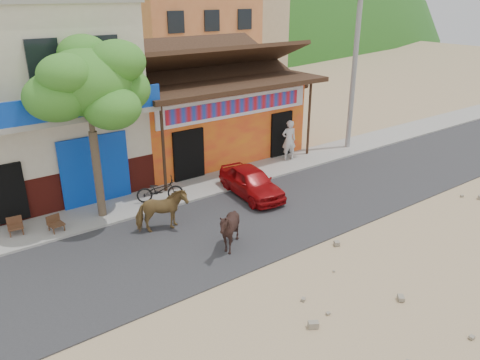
# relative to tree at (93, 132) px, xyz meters

# --- Properties ---
(ground) EXTENTS (120.00, 120.00, 0.00)m
(ground) POSITION_rel_tree_xyz_m (4.60, -5.80, -3.12)
(ground) COLOR #9E825B
(ground) RESTS_ON ground
(road) EXTENTS (60.00, 5.00, 0.04)m
(road) POSITION_rel_tree_xyz_m (4.60, -3.30, -3.10)
(road) COLOR #28282B
(road) RESTS_ON ground
(sidewalk) EXTENTS (60.00, 2.00, 0.12)m
(sidewalk) POSITION_rel_tree_xyz_m (4.60, 0.20, -3.06)
(sidewalk) COLOR gray
(sidewalk) RESTS_ON ground
(dance_club) EXTENTS (8.00, 6.00, 3.60)m
(dance_club) POSITION_rel_tree_xyz_m (6.60, 4.20, -1.32)
(dance_club) COLOR orange
(dance_club) RESTS_ON ground
(cafe_building) EXTENTS (7.00, 6.00, 7.00)m
(cafe_building) POSITION_rel_tree_xyz_m (-0.90, 4.20, 0.38)
(cafe_building) COLOR beige
(cafe_building) RESTS_ON ground
(apartment_front) EXTENTS (9.00, 9.00, 12.00)m
(apartment_front) POSITION_rel_tree_xyz_m (13.60, 18.20, 2.88)
(apartment_front) COLOR #CC723F
(apartment_front) RESTS_ON ground
(apartment_rear) EXTENTS (8.00, 8.00, 10.00)m
(apartment_rear) POSITION_rel_tree_xyz_m (22.60, 24.20, 1.88)
(apartment_rear) COLOR tan
(apartment_rear) RESTS_ON ground
(tree) EXTENTS (3.00, 3.00, 6.00)m
(tree) POSITION_rel_tree_xyz_m (0.00, 0.00, 0.00)
(tree) COLOR #2D721E
(tree) RESTS_ON sidewalk
(utility_pole) EXTENTS (0.24, 0.24, 8.00)m
(utility_pole) POSITION_rel_tree_xyz_m (12.80, 0.20, 1.00)
(utility_pole) COLOR gray
(utility_pole) RESTS_ON sidewalk
(cow_tan) EXTENTS (1.78, 1.11, 1.40)m
(cow_tan) POSITION_rel_tree_xyz_m (1.22, -2.15, -2.38)
(cow_tan) COLOR brown
(cow_tan) RESTS_ON road
(cow_dark) EXTENTS (1.31, 1.17, 1.40)m
(cow_dark) POSITION_rel_tree_xyz_m (2.27, -4.48, -2.38)
(cow_dark) COLOR black
(cow_dark) RESTS_ON road
(red_car) EXTENTS (1.68, 3.44, 1.13)m
(red_car) POSITION_rel_tree_xyz_m (5.30, -1.62, -2.52)
(red_car) COLOR #9F0B0E
(red_car) RESTS_ON road
(scooter) EXTENTS (1.80, 1.21, 0.90)m
(scooter) POSITION_rel_tree_xyz_m (2.16, -0.18, -2.55)
(scooter) COLOR black
(scooter) RESTS_ON sidewalk
(pedestrian) EXTENTS (0.78, 0.63, 1.86)m
(pedestrian) POSITION_rel_tree_xyz_m (9.10, 0.51, -2.07)
(pedestrian) COLOR silver
(pedestrian) RESTS_ON sidewalk
(cafe_chair_left) EXTENTS (0.52, 0.52, 0.99)m
(cafe_chair_left) POSITION_rel_tree_xyz_m (-2.74, 0.29, -2.50)
(cafe_chair_left) COLOR #522F1B
(cafe_chair_left) RESTS_ON sidewalk
(cafe_chair_right) EXTENTS (0.50, 0.50, 0.94)m
(cafe_chair_right) POSITION_rel_tree_xyz_m (-1.64, -0.27, -2.53)
(cafe_chair_right) COLOR #442D16
(cafe_chair_right) RESTS_ON sidewalk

